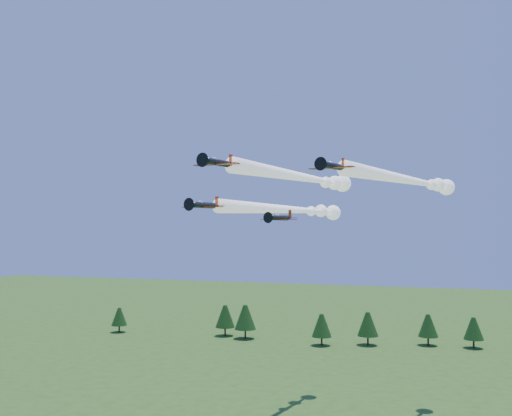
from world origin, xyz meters
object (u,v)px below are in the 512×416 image
(plane_right, at_px, (412,181))
(plane_slot, at_px, (280,218))
(plane_lead, at_px, (306,178))
(plane_left, at_px, (293,210))

(plane_right, xyz_separation_m, plane_slot, (-21.05, -23.32, -7.60))
(plane_lead, height_order, plane_right, plane_lead)
(plane_lead, bearing_deg, plane_right, 41.31)
(plane_lead, bearing_deg, plane_slot, -85.61)
(plane_lead, height_order, plane_left, plane_lead)
(plane_left, height_order, plane_slot, plane_left)
(plane_left, bearing_deg, plane_right, 7.98)
(plane_right, bearing_deg, plane_lead, -133.53)
(plane_left, height_order, plane_right, plane_right)
(plane_lead, relative_size, plane_slot, 7.17)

